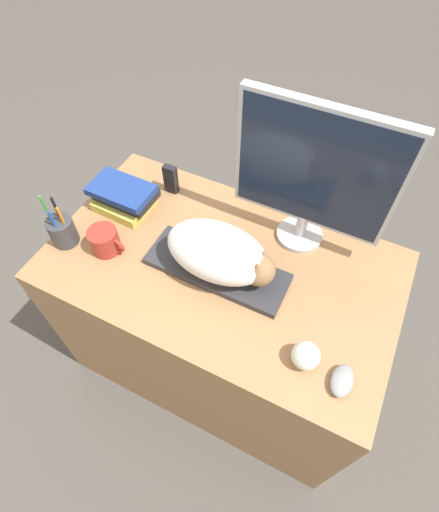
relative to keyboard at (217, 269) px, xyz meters
name	(u,v)px	position (x,y,z in m)	size (l,w,h in m)	color
ground_plane	(186,421)	(0.00, -0.30, -0.74)	(12.00, 12.00, 0.00)	#4C4742
desk	(221,317)	(0.00, 0.03, -0.37)	(1.13, 0.67, 0.73)	#9E7047
keyboard	(217,269)	(0.00, 0.00, 0.00)	(0.45, 0.16, 0.02)	#2D2D33
cat	(221,253)	(0.01, 0.00, 0.09)	(0.35, 0.19, 0.16)	white
monitor	(314,174)	(0.18, 0.25, 0.27)	(0.47, 0.15, 0.49)	#B7B7BC
computer_mouse	(342,381)	(0.45, -0.17, 0.00)	(0.06, 0.09, 0.03)	gray
coffee_mug	(105,241)	(-0.36, -0.08, 0.03)	(0.13, 0.10, 0.09)	#9E2D23
pen_cup	(62,231)	(-0.51, -0.11, 0.04)	(0.09, 0.09, 0.21)	#38383D
baseball	(306,356)	(0.34, -0.16, 0.03)	(0.08, 0.08, 0.08)	silver
phone	(171,179)	(-0.31, 0.25, 0.04)	(0.05, 0.03, 0.11)	black
book_stack	(124,196)	(-0.42, 0.11, 0.04)	(0.22, 0.16, 0.10)	#CCC14C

